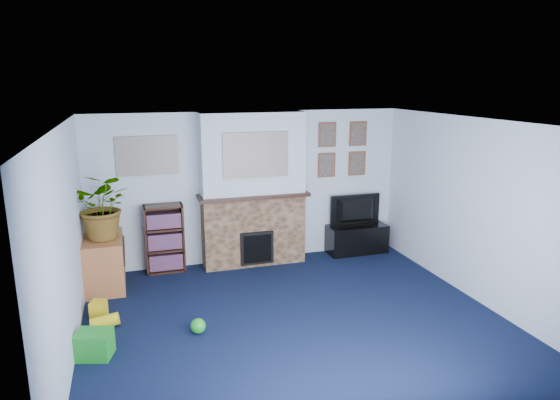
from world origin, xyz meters
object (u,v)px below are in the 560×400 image
object	(u,v)px
television	(357,210)
sideboard	(105,263)
bookshelf	(165,240)
tv_stand	(357,240)

from	to	relation	value
television	sideboard	xyz separation A→B (m)	(-4.04, -0.30, -0.38)
television	bookshelf	distance (m)	3.18
tv_stand	bookshelf	world-z (taller)	bookshelf
television	sideboard	distance (m)	4.07
tv_stand	sideboard	world-z (taller)	sideboard
tv_stand	television	size ratio (longest dim) A/B	1.14
tv_stand	television	xyz separation A→B (m)	(0.00, 0.02, 0.51)
television	sideboard	size ratio (longest dim) A/B	0.94
bookshelf	sideboard	xyz separation A→B (m)	(-0.86, -0.36, -0.15)
tv_stand	television	world-z (taller)	television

